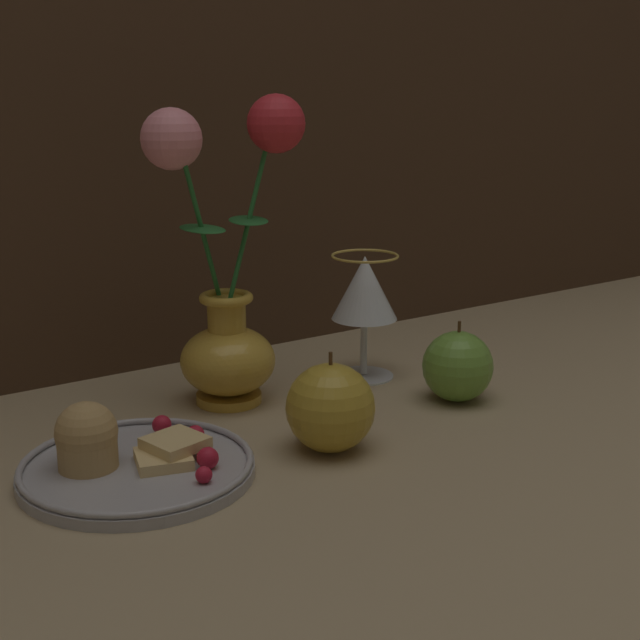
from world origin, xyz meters
The scene contains 8 objects.
ground_plane centered at (0.00, 0.00, 0.00)m, with size 2.40×2.40×0.00m, color #9E8966.
vase centered at (-0.08, 0.09, 0.13)m, with size 0.17×0.10×0.32m.
plate_with_pastries centered at (-0.24, -0.03, 0.02)m, with size 0.21×0.21×0.07m.
wine_glass centered at (0.09, 0.07, 0.10)m, with size 0.08×0.08×0.14m.
apple_beside_vase centered at (-0.06, -0.08, 0.04)m, with size 0.08×0.08×0.10m.
apple_near_glass centered at (0.13, -0.05, 0.04)m, with size 0.08×0.08×0.09m.
berry_near_plate centered at (0.02, -0.02, 0.01)m, with size 0.01×0.01×0.01m, color #AD192D.
berry_front_center centered at (0.03, 0.05, 0.01)m, with size 0.01×0.01×0.01m, color #AD192D.
Camera 1 is at (-0.50, -0.72, 0.33)m, focal length 50.00 mm.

